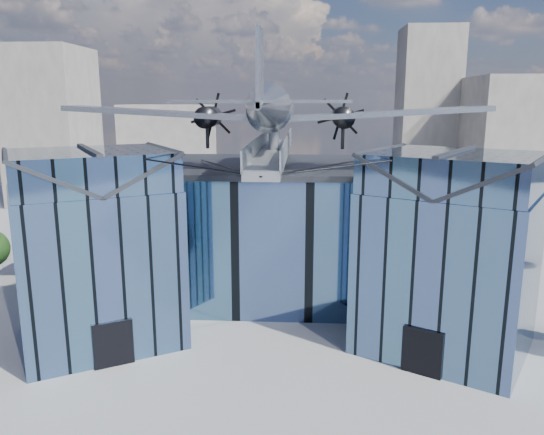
{
  "coord_description": "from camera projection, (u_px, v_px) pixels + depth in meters",
  "views": [
    {
      "loc": [
        1.92,
        -31.21,
        14.5
      ],
      "look_at": [
        0.0,
        2.0,
        7.2
      ],
      "focal_mm": 35.0,
      "sensor_mm": 36.0,
      "label": 1
    }
  ],
  "objects": [
    {
      "name": "ground_plane",
      "position": [
        270.0,
        335.0,
        33.65
      ],
      "size": [
        120.0,
        120.0,
        0.0
      ],
      "primitive_type": "plane",
      "color": "gray"
    },
    {
      "name": "bg_towers",
      "position": [
        300.0,
        132.0,
        80.65
      ],
      "size": [
        77.0,
        24.5,
        26.0
      ],
      "color": "gray",
      "rests_on": "ground"
    },
    {
      "name": "museum",
      "position": [
        275.0,
        229.0,
        38.13
      ],
      "size": [
        32.88,
        24.5,
        17.6
      ],
      "color": "#476791",
      "rests_on": "ground"
    }
  ]
}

